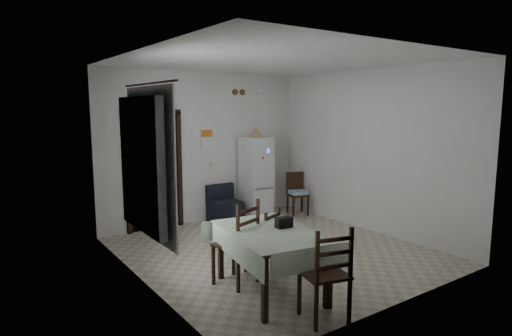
{
  "coord_description": "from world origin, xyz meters",
  "views": [
    {
      "loc": [
        -3.92,
        -5.1,
        2.23
      ],
      "look_at": [
        0.0,
        0.5,
        1.25
      ],
      "focal_mm": 30.0,
      "sensor_mm": 36.0,
      "label": 1
    }
  ],
  "objects": [
    {
      "name": "corner_chair",
      "position": [
        1.8,
        1.55,
        0.44
      ],
      "size": [
        0.47,
        0.47,
        0.87
      ],
      "primitive_type": null,
      "rotation": [
        0.0,
        0.0,
        -0.31
      ],
      "color": "black",
      "rests_on": "ground"
    },
    {
      "name": "ceiling",
      "position": [
        0.0,
        0.0,
        2.9
      ],
      "size": [
        4.2,
        4.5,
        0.02
      ],
      "primitive_type": null,
      "color": "white",
      "rests_on": "ground"
    },
    {
      "name": "curtain",
      "position": [
        -2.04,
        -0.2,
        1.55
      ],
      "size": [
        0.02,
        1.45,
        1.85
      ],
      "primitive_type": "cube",
      "color": "beige",
      "rests_on": "ground"
    },
    {
      "name": "wall_back",
      "position": [
        0.0,
        2.25,
        1.45
      ],
      "size": [
        4.2,
        0.02,
        2.9
      ],
      "primitive_type": null,
      "color": "silver",
      "rests_on": "ground"
    },
    {
      "name": "window_recess",
      "position": [
        -2.15,
        -0.2,
        1.55
      ],
      "size": [
        0.1,
        1.2,
        1.6
      ],
      "primitive_type": "cube",
      "color": "silver",
      "rests_on": "ground"
    },
    {
      "name": "fridge",
      "position": [
        1.01,
        1.93,
        0.82
      ],
      "size": [
        0.55,
        0.55,
        1.63
      ],
      "primitive_type": null,
      "rotation": [
        0.0,
        0.0,
        0.05
      ],
      "color": "silver",
      "rests_on": "ground"
    },
    {
      "name": "doorway",
      "position": [
        -1.05,
        2.45,
        1.06
      ],
      "size": [
        1.06,
        0.52,
        2.22
      ],
      "color": "black",
      "rests_on": "ground"
    },
    {
      "name": "tan_cone",
      "position": [
        0.98,
        1.89,
        1.73
      ],
      "size": [
        0.26,
        0.26,
        0.19
      ],
      "primitive_type": "cone",
      "rotation": [
        0.0,
        0.0,
        -0.13
      ],
      "color": "tan",
      "rests_on": "fridge"
    },
    {
      "name": "vent_right",
      "position": [
        0.88,
        2.23,
        2.52
      ],
      "size": [
        0.12,
        0.03,
        0.12
      ],
      "primitive_type": "cylinder",
      "rotation": [
        1.57,
        0.0,
        0.0
      ],
      "color": "brown",
      "rests_on": "ground"
    },
    {
      "name": "navy_seat",
      "position": [
        0.27,
        1.93,
        0.36
      ],
      "size": [
        0.6,
        0.58,
        0.71
      ],
      "primitive_type": null,
      "rotation": [
        0.0,
        0.0,
        -0.02
      ],
      "color": "black",
      "rests_on": "ground"
    },
    {
      "name": "vent_left",
      "position": [
        0.7,
        2.23,
        2.52
      ],
      "size": [
        0.12,
        0.03,
        0.12
      ],
      "primitive_type": "cylinder",
      "rotation": [
        1.57,
        0.0,
        0.0
      ],
      "color": "brown",
      "rests_on": "ground"
    },
    {
      "name": "calendar_image",
      "position": [
        0.05,
        2.23,
        1.72
      ],
      "size": [
        0.24,
        0.01,
        0.14
      ],
      "primitive_type": "cube",
      "color": "orange",
      "rests_on": "ground"
    },
    {
      "name": "wall_left",
      "position": [
        -2.1,
        0.0,
        1.45
      ],
      "size": [
        0.02,
        4.5,
        2.9
      ],
      "primitive_type": null,
      "color": "silver",
      "rests_on": "ground"
    },
    {
      "name": "dining_chair_far_right",
      "position": [
        -0.64,
        -0.55,
        0.44
      ],
      "size": [
        0.49,
        0.49,
        0.88
      ],
      "primitive_type": null,
      "rotation": [
        0.0,
        0.0,
        3.51
      ],
      "color": "black",
      "rests_on": "ground"
    },
    {
      "name": "dining_table",
      "position": [
        -0.96,
        -1.15,
        0.39
      ],
      "size": [
        1.21,
        1.62,
        0.77
      ],
      "primitive_type": null,
      "rotation": [
        0.0,
        0.0,
        -0.17
      ],
      "color": "#A4B59B",
      "rests_on": "ground"
    },
    {
      "name": "emergency_light",
      "position": [
        1.35,
        2.21,
        2.55
      ],
      "size": [
        0.25,
        0.07,
        0.09
      ],
      "primitive_type": "cube",
      "color": "white",
      "rests_on": "ground"
    },
    {
      "name": "wall_right",
      "position": [
        2.1,
        0.0,
        1.45
      ],
      "size": [
        0.02,
        4.5,
        2.9
      ],
      "primitive_type": null,
      "color": "silver",
      "rests_on": "ground"
    },
    {
      "name": "black_bag",
      "position": [
        -0.74,
        -1.15,
        0.84
      ],
      "size": [
        0.21,
        0.14,
        0.13
      ],
      "primitive_type": "cube",
      "rotation": [
        0.0,
        0.0,
        -0.13
      ],
      "color": "black",
      "rests_on": "dining_table"
    },
    {
      "name": "ground",
      "position": [
        0.0,
        0.0,
        0.0
      ],
      "size": [
        4.5,
        4.5,
        0.0
      ],
      "primitive_type": "plane",
      "color": "#AFA88F",
      "rests_on": "ground"
    },
    {
      "name": "calendar",
      "position": [
        0.05,
        2.24,
        1.62
      ],
      "size": [
        0.28,
        0.02,
        0.4
      ],
      "primitive_type": "cube",
      "color": "white",
      "rests_on": "ground"
    },
    {
      "name": "dining_chair_far_left",
      "position": [
        -1.15,
        -0.7,
        0.54
      ],
      "size": [
        0.59,
        0.59,
        1.09
      ],
      "primitive_type": null,
      "rotation": [
        0.0,
        0.0,
        3.47
      ],
      "color": "black",
      "rests_on": "ground"
    },
    {
      "name": "light_switch",
      "position": [
        0.15,
        2.24,
        1.1
      ],
      "size": [
        0.08,
        0.02,
        0.12
      ],
      "primitive_type": "cube",
      "color": "beige",
      "rests_on": "ground"
    },
    {
      "name": "curtain_rod",
      "position": [
        -2.03,
        -0.2,
        2.5
      ],
      "size": [
        0.02,
        1.6,
        0.02
      ],
      "primitive_type": "cylinder",
      "rotation": [
        1.57,
        0.0,
        0.0
      ],
      "color": "black",
      "rests_on": "ground"
    },
    {
      "name": "dining_chair_near_head",
      "position": [
        -0.9,
        -2.03,
        0.52
      ],
      "size": [
        0.55,
        0.55,
        1.04
      ],
      "primitive_type": null,
      "rotation": [
        0.0,
        0.0,
        2.88
      ],
      "color": "black",
      "rests_on": "ground"
    },
    {
      "name": "wall_front",
      "position": [
        0.0,
        -2.25,
        1.45
      ],
      "size": [
        4.2,
        0.02,
        2.9
      ],
      "primitive_type": null,
      "color": "silver",
      "rests_on": "ground"
    }
  ]
}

